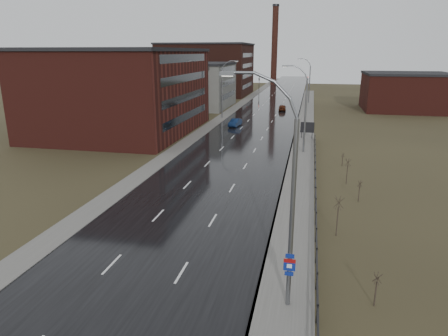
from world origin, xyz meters
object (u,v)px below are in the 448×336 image
at_px(streetlight_main, 286,199).
at_px(car_near, 235,123).
at_px(billboard, 307,128).
at_px(car_far, 282,108).

bearing_deg(streetlight_main, car_near, 103.29).
bearing_deg(car_near, billboard, -25.29).
bearing_deg(billboard, car_near, 146.98).
distance_m(billboard, car_far, 30.82).
height_order(billboard, car_near, billboard).
height_order(streetlight_main, billboard, streetlight_main).
xyz_separation_m(car_near, car_far, (6.81, 21.93, 0.02)).
xyz_separation_m(billboard, car_near, (-12.76, 8.29, -1.09)).
bearing_deg(car_far, car_near, 69.72).
height_order(streetlight_main, car_far, streetlight_main).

